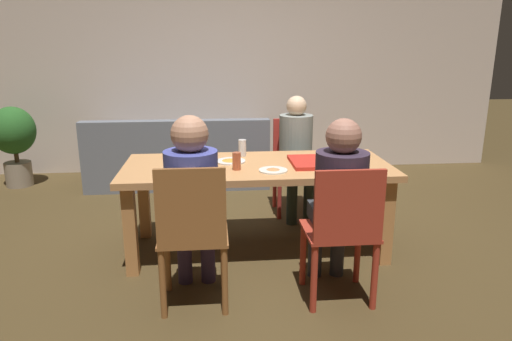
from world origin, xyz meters
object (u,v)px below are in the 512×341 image
dining_table (257,175)px  plate_1 (176,174)px  potted_plant (14,137)px  person_2 (297,147)px  pizza_box_0 (317,162)px  plate_3 (273,170)px  plate_2 (179,162)px  drinking_glass_2 (242,148)px  drinking_glass_0 (213,168)px  chair_0 (343,230)px  chair_1 (193,232)px  drinking_glass_1 (237,161)px  plate_0 (231,161)px  person_0 (338,192)px  person_1 (192,194)px  chair_2 (294,161)px  couch (179,161)px

dining_table → plate_1: (-0.61, -0.24, 0.10)m
dining_table → potted_plant: bearing=142.6°
person_2 → pizza_box_0: person_2 is taller
plate_3 → potted_plant: size_ratio=0.23×
person_2 → plate_2: size_ratio=5.05×
dining_table → drinking_glass_2: 0.34m
plate_3 → drinking_glass_0: bearing=-170.1°
chair_0 → chair_1: 0.93m
pizza_box_0 → plate_3: bearing=-153.7°
drinking_glass_1 → drinking_glass_2: bearing=80.7°
plate_0 → plate_2: same height
plate_3 → drinking_glass_2: size_ratio=1.54×
person_0 → plate_2: 1.34m
person_2 → drinking_glass_1: size_ratio=8.77×
person_0 → chair_1: bearing=-172.3°
plate_0 → person_1: bearing=-108.6°
person_0 → plate_3: 0.62m
person_2 → drinking_glass_1: bearing=-124.3°
plate_1 → potted_plant: bearing=131.9°
plate_0 → person_0: bearing=-51.2°
plate_1 → person_0: bearing=-24.4°
plate_3 → person_0: bearing=-55.2°
chair_2 → plate_3: 1.20m
chair_1 → drinking_glass_1: (0.31, 0.71, 0.26)m
drinking_glass_0 → drinking_glass_2: bearing=66.7°
dining_table → person_2: size_ratio=1.79×
pizza_box_0 → plate_3: size_ratio=1.96×
chair_1 → drinking_glass_0: (0.13, 0.56, 0.25)m
dining_table → plate_1: plate_1 is taller
chair_0 → pizza_box_0: size_ratio=2.21×
chair_2 → plate_3: (-0.36, -1.13, 0.22)m
drinking_glass_0 → drinking_glass_1: 0.23m
plate_2 → person_0: bearing=-37.3°
pizza_box_0 → plate_1: bearing=-168.8°
drinking_glass_2 → couch: bearing=111.5°
person_0 → pizza_box_0: (0.02, 0.70, 0.02)m
dining_table → person_2: 0.89m
plate_2 → couch: bearing=94.3°
dining_table → person_0: person_0 is taller
dining_table → pizza_box_0: (0.47, -0.03, 0.11)m
drinking_glass_0 → drinking_glass_2: drinking_glass_2 is taller
drinking_glass_0 → plate_3: bearing=9.9°
plate_3 → potted_plant: potted_plant is taller
pizza_box_0 → drinking_glass_0: size_ratio=3.63×
potted_plant → person_2: bearing=-22.1°
couch → potted_plant: potted_plant is taller
potted_plant → chair_0: bearing=-43.0°
plate_3 → drinking_glass_0: 0.46m
dining_table → person_1: 0.87m
plate_3 → couch: bearing=111.4°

